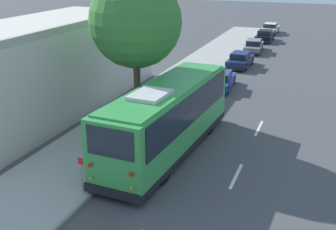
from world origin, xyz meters
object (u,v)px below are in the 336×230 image
(parked_sedan_white, at_px, (270,29))
(sign_post_far, at_px, (104,158))
(parked_sedan_blue, at_px, (220,81))
(sign_post_near, at_px, (82,175))
(shuttle_bus, at_px, (168,115))
(parked_sedan_gray, at_px, (254,46))
(parked_sedan_navy, at_px, (240,60))
(parked_sedan_black, at_px, (265,36))
(street_tree, at_px, (136,15))

(parked_sedan_white, height_order, sign_post_far, sign_post_far)
(parked_sedan_blue, relative_size, parked_sedan_white, 0.99)
(sign_post_near, xyz_separation_m, sign_post_far, (1.82, 0.00, -0.07))
(shuttle_bus, bearing_deg, parked_sedan_blue, 4.98)
(parked_sedan_gray, distance_m, parked_sedan_white, 12.39)
(parked_sedan_navy, distance_m, parked_sedan_white, 19.39)
(parked_sedan_gray, height_order, parked_sedan_white, parked_sedan_white)
(shuttle_bus, distance_m, parked_sedan_gray, 25.69)
(parked_sedan_white, relative_size, sign_post_near, 2.84)
(parked_sedan_black, bearing_deg, parked_sedan_navy, -179.43)
(parked_sedan_navy, relative_size, street_tree, 0.48)
(parked_sedan_blue, distance_m, street_tree, 11.02)
(parked_sedan_navy, relative_size, parked_sedan_gray, 0.90)
(parked_sedan_white, bearing_deg, shuttle_bus, -177.27)
(parked_sedan_blue, relative_size, parked_sedan_black, 1.05)
(sign_post_near, bearing_deg, parked_sedan_gray, -2.51)
(parked_sedan_blue, xyz_separation_m, street_tree, (-9.14, 2.38, 5.67))
(shuttle_bus, height_order, parked_sedan_gray, shuttle_bus)
(street_tree, bearing_deg, shuttle_bus, -132.52)
(sign_post_far, bearing_deg, parked_sedan_black, -2.43)
(parked_sedan_blue, xyz_separation_m, parked_sedan_navy, (7.05, -0.02, 0.02))
(street_tree, bearing_deg, parked_sedan_blue, -14.58)
(parked_sedan_white, bearing_deg, parked_sedan_black, -175.77)
(parked_sedan_navy, bearing_deg, street_tree, 173.44)
(parked_sedan_white, xyz_separation_m, sign_post_near, (-43.18, 1.28, 0.34))
(shuttle_bus, relative_size, parked_sedan_black, 2.59)
(street_tree, bearing_deg, parked_sedan_white, -3.65)
(parked_sedan_blue, distance_m, parked_sedan_white, 26.45)
(shuttle_bus, height_order, parked_sedan_black, shuttle_bus)
(shuttle_bus, relative_size, parked_sedan_gray, 2.25)
(parked_sedan_white, distance_m, sign_post_far, 41.38)
(parked_sedan_blue, bearing_deg, sign_post_far, 171.36)
(parked_sedan_white, bearing_deg, parked_sedan_gray, -177.56)
(parked_sedan_gray, distance_m, street_tree, 23.99)
(parked_sedan_gray, height_order, sign_post_near, sign_post_near)
(parked_sedan_navy, relative_size, parked_sedan_black, 1.03)
(parked_sedan_gray, bearing_deg, parked_sedan_white, -3.95)
(parked_sedan_black, relative_size, sign_post_far, 2.95)
(shuttle_bus, xyz_separation_m, parked_sedan_gray, (25.65, 0.34, -1.34))
(parked_sedan_white, xyz_separation_m, street_tree, (-35.58, 2.27, 5.66))
(sign_post_far, bearing_deg, street_tree, 9.76)
(parked_sedan_gray, distance_m, sign_post_far, 29.00)
(street_tree, distance_m, sign_post_near, 9.32)
(parked_sedan_black, distance_m, parked_sedan_white, 6.01)
(parked_sedan_gray, distance_m, parked_sedan_black, 6.39)
(parked_sedan_white, bearing_deg, sign_post_near, -179.59)
(parked_sedan_gray, relative_size, parked_sedan_white, 1.09)
(shuttle_bus, relative_size, parked_sedan_navy, 2.51)
(parked_sedan_blue, relative_size, sign_post_far, 3.09)
(shuttle_bus, distance_m, parked_sedan_black, 32.07)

